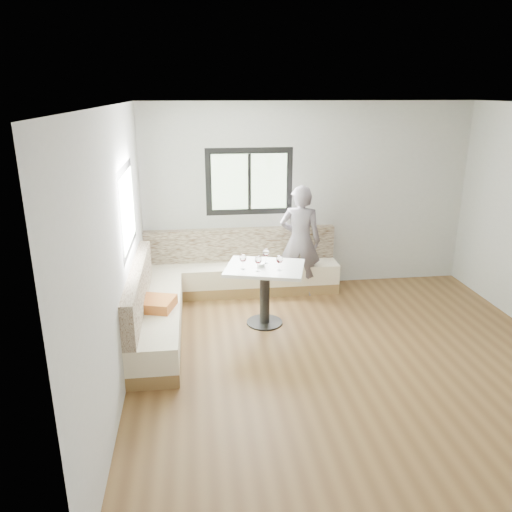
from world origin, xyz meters
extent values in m
cube|color=brown|center=(0.00, 0.00, 0.00)|extent=(5.00, 5.00, 0.01)
cube|color=white|center=(0.00, 0.00, 2.80)|extent=(5.00, 5.00, 0.01)
cube|color=#B7B7B2|center=(0.00, 2.50, 1.40)|extent=(5.00, 0.01, 2.80)
cube|color=#B7B7B2|center=(0.00, -2.50, 1.40)|extent=(5.00, 0.01, 2.80)
cube|color=#B7B7B2|center=(-2.50, 0.00, 1.40)|extent=(0.01, 5.00, 2.80)
cube|color=black|center=(-0.90, 2.49, 1.65)|extent=(1.30, 0.02, 1.00)
cube|color=black|center=(-2.49, 0.90, 1.65)|extent=(0.02, 1.30, 1.00)
cube|color=brown|center=(-1.05, 2.23, 0.08)|extent=(2.90, 0.55, 0.16)
cube|color=beige|center=(-1.05, 2.23, 0.30)|extent=(2.90, 0.55, 0.29)
cube|color=beige|center=(-1.05, 2.43, 0.70)|extent=(2.90, 0.14, 0.50)
cube|color=brown|center=(-2.23, 0.82, 0.08)|extent=(0.55, 2.25, 0.16)
cube|color=beige|center=(-2.23, 0.82, 0.30)|extent=(0.55, 2.25, 0.29)
cube|color=beige|center=(-2.43, 0.82, 0.70)|extent=(0.14, 2.25, 0.50)
cube|color=#CE4D3E|center=(-2.22, 0.75, 0.51)|extent=(0.50, 0.50, 0.12)
cylinder|color=black|center=(-0.86, 1.11, 0.01)|extent=(0.48, 0.48, 0.02)
cylinder|color=black|center=(-0.86, 1.11, 0.38)|extent=(0.13, 0.13, 0.76)
cube|color=silver|center=(-0.86, 1.11, 0.78)|extent=(1.14, 0.99, 0.04)
imported|color=slate|center=(-0.20, 2.07, 0.83)|extent=(0.69, 0.55, 1.66)
cylinder|color=white|center=(-0.91, 1.12, 0.82)|extent=(0.10, 0.10, 0.04)
sphere|color=black|center=(-0.90, 1.13, 0.83)|extent=(0.02, 0.02, 0.02)
sphere|color=black|center=(-0.92, 1.13, 0.83)|extent=(0.02, 0.02, 0.02)
sphere|color=black|center=(-0.91, 1.11, 0.83)|extent=(0.02, 0.02, 0.02)
cylinder|color=white|center=(-1.15, 1.06, 0.80)|extent=(0.06, 0.06, 0.01)
cylinder|color=white|center=(-1.15, 1.06, 0.85)|extent=(0.01, 0.01, 0.08)
ellipsoid|color=white|center=(-1.15, 1.06, 0.94)|extent=(0.09, 0.09, 0.10)
cylinder|color=#490307|center=(-1.15, 1.06, 0.92)|extent=(0.06, 0.06, 0.02)
cylinder|color=white|center=(-0.97, 0.96, 0.80)|extent=(0.06, 0.06, 0.01)
cylinder|color=white|center=(-0.97, 0.96, 0.85)|extent=(0.01, 0.01, 0.08)
ellipsoid|color=white|center=(-0.97, 0.96, 0.94)|extent=(0.09, 0.09, 0.10)
cylinder|color=#490307|center=(-0.97, 0.96, 0.92)|extent=(0.06, 0.06, 0.02)
cylinder|color=white|center=(-0.70, 0.95, 0.80)|extent=(0.06, 0.06, 0.01)
cylinder|color=white|center=(-0.70, 0.95, 0.85)|extent=(0.01, 0.01, 0.08)
ellipsoid|color=white|center=(-0.70, 0.95, 0.94)|extent=(0.09, 0.09, 0.10)
cylinder|color=#490307|center=(-0.70, 0.95, 0.92)|extent=(0.06, 0.06, 0.02)
cylinder|color=white|center=(-0.83, 1.24, 0.80)|extent=(0.06, 0.06, 0.01)
cylinder|color=white|center=(-0.83, 1.24, 0.85)|extent=(0.01, 0.01, 0.08)
ellipsoid|color=white|center=(-0.83, 1.24, 0.94)|extent=(0.09, 0.09, 0.10)
cylinder|color=#490307|center=(-0.83, 1.24, 0.92)|extent=(0.06, 0.06, 0.02)
camera|label=1|loc=(-1.73, -4.83, 2.93)|focal=35.00mm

